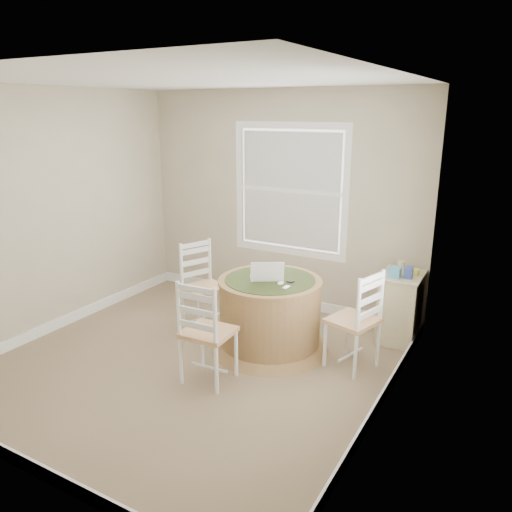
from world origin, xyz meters
The scene contains 14 objects.
room centered at (0.17, 0.16, 1.30)m, with size 3.64×3.64×2.64m.
round_table centered at (0.49, 0.65, 0.41)m, with size 1.22×1.22×0.75m.
chair_left centered at (-0.37, 0.73, 0.47)m, with size 0.42×0.40×0.95m, color white, non-canonical shape.
chair_near centered at (0.31, -0.19, 0.47)m, with size 0.42×0.40×0.95m, color white, non-canonical shape.
chair_right centered at (1.35, 0.68, 0.47)m, with size 0.42×0.40×0.95m, color white, non-canonical shape.
laptop centered at (0.46, 0.63, 0.77)m, with size 0.42×0.41×0.23m.
mouse centered at (0.64, 0.58, 0.75)m, with size 0.06×0.09×0.03m, color white.
phone centered at (0.73, 0.51, 0.74)m, with size 0.04×0.09×0.02m, color #B7BABF.
keys centered at (0.71, 0.66, 0.75)m, with size 0.06×0.05×0.03m, color black.
corner_chest centered at (1.59, 1.50, 0.37)m, with size 0.43×0.57×0.73m.
tissue_box centered at (1.54, 1.37, 0.78)m, with size 0.12×0.12×0.10m, color #549DC0.
box_yellow centered at (1.66, 1.55, 0.76)m, with size 0.15×0.10×0.06m, color #E4D950.
box_blue centered at (1.66, 1.40, 0.79)m, with size 0.08×0.08×0.12m, color #384FA9.
cup_cream centered at (1.53, 1.64, 0.78)m, with size 0.07×0.07×0.09m, color beige.
Camera 1 is at (2.67, -3.49, 2.36)m, focal length 35.00 mm.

